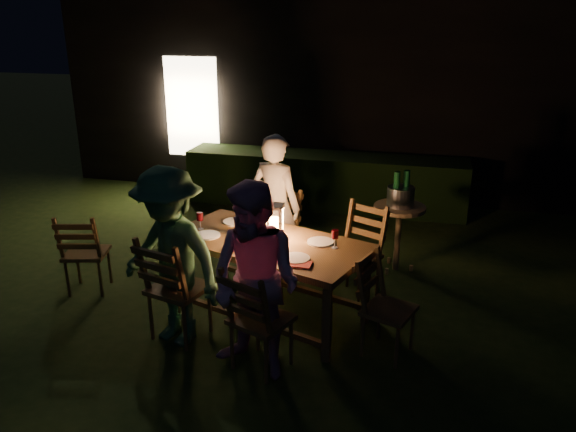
% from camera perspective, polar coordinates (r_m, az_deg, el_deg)
% --- Properties ---
extents(garden_envelope, '(40.00, 40.00, 3.20)m').
position_cam_1_polar(garden_envelope, '(10.60, 9.01, 13.09)').
color(garden_envelope, black).
rests_on(garden_envelope, ground).
extents(dining_table, '(2.09, 1.48, 0.79)m').
position_cam_1_polar(dining_table, '(5.32, -2.10, -3.26)').
color(dining_table, '#50341A').
rests_on(dining_table, ground).
extents(chair_near_left, '(0.58, 0.61, 1.06)m').
position_cam_1_polar(chair_near_left, '(5.21, -11.06, -8.91)').
color(chair_near_left, '#50341A').
rests_on(chair_near_left, ground).
extents(chair_near_right, '(0.58, 0.60, 0.98)m').
position_cam_1_polar(chair_near_right, '(4.72, -2.86, -12.14)').
color(chair_near_right, '#50341A').
rests_on(chair_near_right, ground).
extents(chair_far_left, '(0.58, 0.60, 1.01)m').
position_cam_1_polar(chair_far_left, '(6.29, -1.45, -3.41)').
color(chair_far_left, '#50341A').
rests_on(chair_far_left, ground).
extents(chair_far_right, '(0.62, 0.63, 1.01)m').
position_cam_1_polar(chair_far_right, '(5.84, 6.78, -5.48)').
color(chair_far_right, '#50341A').
rests_on(chair_far_right, ground).
extents(chair_end, '(0.55, 0.53, 0.92)m').
position_cam_1_polar(chair_end, '(4.99, 9.92, -10.77)').
color(chair_end, '#50341A').
rests_on(chair_end, ground).
extents(chair_spare, '(0.52, 0.54, 0.94)m').
position_cam_1_polar(chair_spare, '(6.31, -19.71, -4.84)').
color(chair_spare, '#50341A').
rests_on(chair_spare, ground).
extents(person_house_side, '(0.68, 0.55, 1.61)m').
position_cam_1_polar(person_house_side, '(6.15, -1.24, 1.01)').
color(person_house_side, white).
rests_on(person_house_side, ground).
extents(person_opp_right, '(0.94, 0.83, 1.62)m').
position_cam_1_polar(person_opp_right, '(4.43, -3.33, -6.77)').
color(person_opp_right, '#BC81A8').
rests_on(person_opp_right, ground).
extents(person_opp_left, '(1.18, 0.90, 1.62)m').
position_cam_1_polar(person_opp_left, '(4.96, -11.82, -4.14)').
color(person_opp_left, '#32653F').
rests_on(person_opp_left, ground).
extents(lantern, '(0.16, 0.16, 0.35)m').
position_cam_1_polar(lantern, '(5.24, -1.37, -0.83)').
color(lantern, white).
rests_on(lantern, dining_table).
extents(plate_far_left, '(0.25, 0.25, 0.01)m').
position_cam_1_polar(plate_far_left, '(5.75, -5.38, -0.58)').
color(plate_far_left, white).
rests_on(plate_far_left, dining_table).
extents(plate_near_left, '(0.25, 0.25, 0.01)m').
position_cam_1_polar(plate_near_left, '(5.44, -8.21, -1.94)').
color(plate_near_left, white).
rests_on(plate_near_left, dining_table).
extents(plate_far_right, '(0.25, 0.25, 0.01)m').
position_cam_1_polar(plate_far_right, '(5.24, 3.33, -2.64)').
color(plate_far_right, white).
rests_on(plate_far_right, dining_table).
extents(plate_near_right, '(0.25, 0.25, 0.01)m').
position_cam_1_polar(plate_near_right, '(4.89, 0.79, -4.32)').
color(plate_near_right, white).
rests_on(plate_near_right, dining_table).
extents(wineglass_a, '(0.06, 0.06, 0.18)m').
position_cam_1_polar(wineglass_a, '(5.63, -3.02, -0.11)').
color(wineglass_a, '#59070F').
rests_on(wineglass_a, dining_table).
extents(wineglass_b, '(0.06, 0.06, 0.18)m').
position_cam_1_polar(wineglass_b, '(5.58, -8.92, -0.50)').
color(wineglass_b, '#59070F').
rests_on(wineglass_b, dining_table).
extents(wineglass_c, '(0.06, 0.06, 0.18)m').
position_cam_1_polar(wineglass_c, '(4.88, -1.08, -3.31)').
color(wineglass_c, '#59070F').
rests_on(wineglass_c, dining_table).
extents(wineglass_d, '(0.06, 0.06, 0.18)m').
position_cam_1_polar(wineglass_d, '(5.10, 4.79, -2.34)').
color(wineglass_d, '#59070F').
rests_on(wineglass_d, dining_table).
extents(wineglass_e, '(0.06, 0.06, 0.18)m').
position_cam_1_polar(wineglass_e, '(5.08, -4.97, -2.42)').
color(wineglass_e, silver).
rests_on(wineglass_e, dining_table).
extents(bottle_table, '(0.07, 0.07, 0.28)m').
position_cam_1_polar(bottle_table, '(5.37, -4.32, -0.55)').
color(bottle_table, '#0F471E').
rests_on(bottle_table, dining_table).
extents(napkin_left, '(0.18, 0.14, 0.01)m').
position_cam_1_polar(napkin_left, '(5.13, -5.52, -3.22)').
color(napkin_left, red).
rests_on(napkin_left, dining_table).
extents(napkin_right, '(0.18, 0.14, 0.01)m').
position_cam_1_polar(napkin_right, '(4.78, 1.31, -4.93)').
color(napkin_right, red).
rests_on(napkin_right, dining_table).
extents(phone, '(0.14, 0.07, 0.01)m').
position_cam_1_polar(phone, '(5.43, -9.32, -2.09)').
color(phone, black).
rests_on(phone, dining_table).
extents(side_table, '(0.58, 0.58, 0.78)m').
position_cam_1_polar(side_table, '(6.40, 11.24, 0.24)').
color(side_table, olive).
rests_on(side_table, ground).
extents(ice_bucket, '(0.30, 0.30, 0.22)m').
position_cam_1_polar(ice_bucket, '(6.33, 11.36, 1.96)').
color(ice_bucket, '#A5A8AD').
rests_on(ice_bucket, side_table).
extents(bottle_bucket_a, '(0.07, 0.07, 0.32)m').
position_cam_1_polar(bottle_bucket_a, '(6.28, 10.92, 2.32)').
color(bottle_bucket_a, '#0F471E').
rests_on(bottle_bucket_a, side_table).
extents(bottle_bucket_b, '(0.07, 0.07, 0.32)m').
position_cam_1_polar(bottle_bucket_b, '(6.36, 11.87, 2.46)').
color(bottle_bucket_b, '#0F471E').
rests_on(bottle_bucket_b, side_table).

